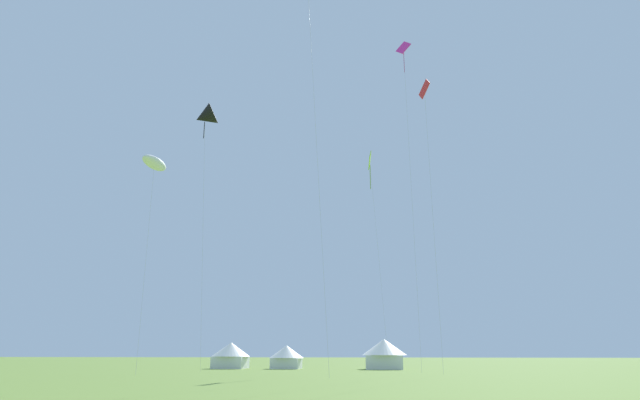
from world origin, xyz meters
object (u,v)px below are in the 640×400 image
object	(u,v)px
kite_white_parafoil	(154,163)
festival_tent_right	(384,352)
kite_red_diamond	(425,93)
festival_tent_left	(286,356)
kite_black_delta	(205,117)
festival_tent_center	(231,354)
kite_magenta_diamond	(404,56)
kite_lime_diamond	(370,163)

from	to	relation	value
kite_white_parafoil	festival_tent_right	world-z (taller)	kite_white_parafoil
kite_red_diamond	festival_tent_left	world-z (taller)	kite_red_diamond
festival_tent_left	kite_black_delta	bearing A→B (deg)	-123.80
kite_black_delta	festival_tent_center	size ratio (longest dim) A/B	6.31
kite_white_parafoil	kite_magenta_diamond	distance (m)	29.84
festival_tent_right	kite_red_diamond	bearing A→B (deg)	-68.48
kite_lime_diamond	festival_tent_left	size ratio (longest dim) A/B	6.71
kite_red_diamond	kite_black_delta	world-z (taller)	kite_red_diamond
kite_lime_diamond	kite_magenta_diamond	size ratio (longest dim) A/B	0.73
kite_black_delta	festival_tent_center	distance (m)	27.35
kite_red_diamond	kite_black_delta	size ratio (longest dim) A/B	1.01
kite_lime_diamond	kite_magenta_diamond	distance (m)	13.83
kite_white_parafoil	kite_magenta_diamond	bearing A→B (deg)	20.28
kite_magenta_diamond	kite_red_diamond	bearing A→B (deg)	-71.46
kite_white_parafoil	festival_tent_right	bearing A→B (deg)	39.30
festival_tent_center	festival_tent_right	size ratio (longest dim) A/B	0.89
kite_black_delta	festival_tent_center	world-z (taller)	kite_black_delta
kite_red_diamond	kite_lime_diamond	size ratio (longest dim) A/B	1.07
kite_white_parafoil	kite_magenta_diamond	world-z (taller)	kite_magenta_diamond
kite_white_parafoil	kite_black_delta	xyz separation A→B (m)	(2.34, 6.08, 7.53)
kite_magenta_diamond	festival_tent_center	size ratio (longest dim) A/B	8.09
festival_tent_center	kite_lime_diamond	bearing A→B (deg)	3.80
kite_black_delta	festival_tent_center	xyz separation A→B (m)	(0.72, 10.94, -25.05)
kite_black_delta	festival_tent_right	xyz separation A→B (m)	(18.46, 10.94, -24.86)
kite_red_diamond	kite_black_delta	xyz separation A→B (m)	(-23.60, 2.10, -0.08)
festival_tent_center	festival_tent_right	xyz separation A→B (m)	(17.73, 0.00, 0.19)
kite_red_diamond	festival_tent_center	world-z (taller)	kite_red_diamond
festival_tent_left	festival_tent_right	bearing A→B (deg)	-0.00
kite_red_diamond	festival_tent_left	size ratio (longest dim) A/B	7.20
festival_tent_left	festival_tent_center	bearing A→B (deg)	-180.00
kite_red_diamond	kite_magenta_diamond	bearing A→B (deg)	108.54
kite_red_diamond	festival_tent_left	xyz separation A→B (m)	(-16.28, 13.04, -25.32)
kite_lime_diamond	festival_tent_left	world-z (taller)	kite_lime_diamond
festival_tent_center	festival_tent_right	world-z (taller)	festival_tent_right
festival_tent_left	festival_tent_right	world-z (taller)	festival_tent_right
kite_white_parafoil	festival_tent_left	xyz separation A→B (m)	(9.66, 17.02, -17.71)
kite_lime_diamond	festival_tent_center	distance (m)	28.49
kite_white_parafoil	festival_tent_right	distance (m)	31.98
kite_magenta_diamond	festival_tent_right	world-z (taller)	kite_magenta_diamond
festival_tent_center	festival_tent_left	xyz separation A→B (m)	(6.60, 0.00, -0.19)
kite_red_diamond	festival_tent_center	bearing A→B (deg)	150.31
kite_white_parafoil	festival_tent_left	size ratio (longest dim) A/B	5.03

